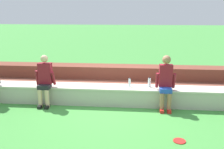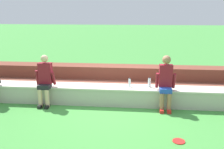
# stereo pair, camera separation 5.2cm
# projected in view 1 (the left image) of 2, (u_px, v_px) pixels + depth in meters

# --- Properties ---
(ground_plane) EXTENTS (80.00, 80.00, 0.00)m
(ground_plane) POSITION_uv_depth(u_px,v_px,m) (114.00, 107.00, 6.93)
(ground_plane) COLOR #428E3D
(stone_seating_wall) EXTENTS (9.73, 0.61, 0.51)m
(stone_seating_wall) POSITION_uv_depth(u_px,v_px,m) (115.00, 95.00, 7.14)
(stone_seating_wall) COLOR #B7AF9E
(stone_seating_wall) RESTS_ON ground
(brick_bleachers) EXTENTS (12.04, 1.26, 0.82)m
(brick_bleachers) POSITION_uv_depth(u_px,v_px,m) (118.00, 81.00, 8.21)
(brick_bleachers) COLOR brown
(brick_bleachers) RESTS_ON ground
(person_left_of_center) EXTENTS (0.54, 0.50, 1.42)m
(person_left_of_center) POSITION_uv_depth(u_px,v_px,m) (45.00, 79.00, 6.91)
(person_left_of_center) COLOR #DBAD89
(person_left_of_center) RESTS_ON ground
(person_center) EXTENTS (0.52, 0.54, 1.45)m
(person_center) POSITION_uv_depth(u_px,v_px,m) (166.00, 81.00, 6.63)
(person_center) COLOR #996B4C
(person_center) RESTS_ON ground
(water_bottle_near_left) EXTENTS (0.08, 0.08, 0.27)m
(water_bottle_near_left) POSITION_uv_depth(u_px,v_px,m) (149.00, 82.00, 7.01)
(water_bottle_near_left) COLOR silver
(water_bottle_near_left) RESTS_ON stone_seating_wall
(water_bottle_center_gap) EXTENTS (0.07, 0.07, 0.25)m
(water_bottle_center_gap) POSITION_uv_depth(u_px,v_px,m) (130.00, 83.00, 7.02)
(water_bottle_center_gap) COLOR silver
(water_bottle_center_gap) RESTS_ON stone_seating_wall
(frisbee) EXTENTS (0.25, 0.25, 0.02)m
(frisbee) POSITION_uv_depth(u_px,v_px,m) (179.00, 141.00, 5.13)
(frisbee) COLOR red
(frisbee) RESTS_ON ground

